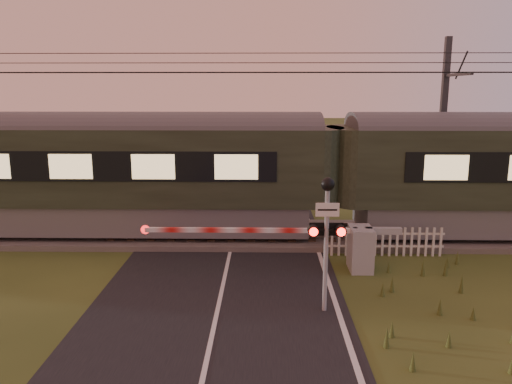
{
  "coord_description": "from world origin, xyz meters",
  "views": [
    {
      "loc": [
        1.07,
        -9.93,
        4.96
      ],
      "look_at": [
        0.83,
        3.2,
        2.26
      ],
      "focal_mm": 35.0,
      "sensor_mm": 36.0,
      "label": 1
    }
  ],
  "objects_px": {
    "train": "(334,173)",
    "catenary_mast": "(443,128)",
    "crossing_signal": "(327,221)",
    "picket_fence": "(386,242)",
    "boom_gate": "(349,246)"
  },
  "relations": [
    {
      "from": "train",
      "to": "catenary_mast",
      "type": "bearing_deg",
      "value": 27.5
    },
    {
      "from": "train",
      "to": "picket_fence",
      "type": "bearing_deg",
      "value": -53.94
    },
    {
      "from": "train",
      "to": "crossing_signal",
      "type": "bearing_deg",
      "value": -99.17
    },
    {
      "from": "picket_fence",
      "to": "train",
      "type": "bearing_deg",
      "value": 126.06
    },
    {
      "from": "catenary_mast",
      "to": "crossing_signal",
      "type": "bearing_deg",
      "value": -123.03
    },
    {
      "from": "train",
      "to": "crossing_signal",
      "type": "relative_size",
      "value": 13.6
    },
    {
      "from": "picket_fence",
      "to": "catenary_mast",
      "type": "xyz_separation_m",
      "value": [
        2.9,
        4.12,
        3.1
      ]
    },
    {
      "from": "boom_gate",
      "to": "picket_fence",
      "type": "distance_m",
      "value": 1.8
    },
    {
      "from": "boom_gate",
      "to": "catenary_mast",
      "type": "bearing_deg",
      "value": 51.53
    },
    {
      "from": "train",
      "to": "boom_gate",
      "type": "distance_m",
      "value": 3.46
    },
    {
      "from": "catenary_mast",
      "to": "picket_fence",
      "type": "bearing_deg",
      "value": -125.12
    },
    {
      "from": "picket_fence",
      "to": "crossing_signal",
      "type": "bearing_deg",
      "value": -120.71
    },
    {
      "from": "train",
      "to": "boom_gate",
      "type": "bearing_deg",
      "value": -88.96
    },
    {
      "from": "crossing_signal",
      "to": "catenary_mast",
      "type": "xyz_separation_m",
      "value": [
        5.21,
        8.01,
        1.42
      ]
    },
    {
      "from": "catenary_mast",
      "to": "train",
      "type": "bearing_deg",
      "value": -152.5
    }
  ]
}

